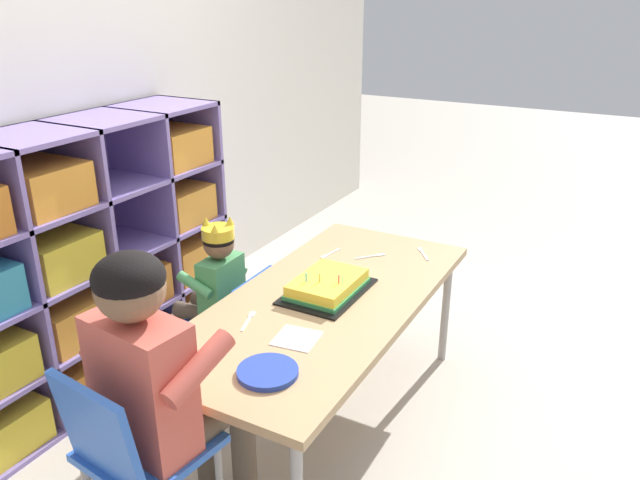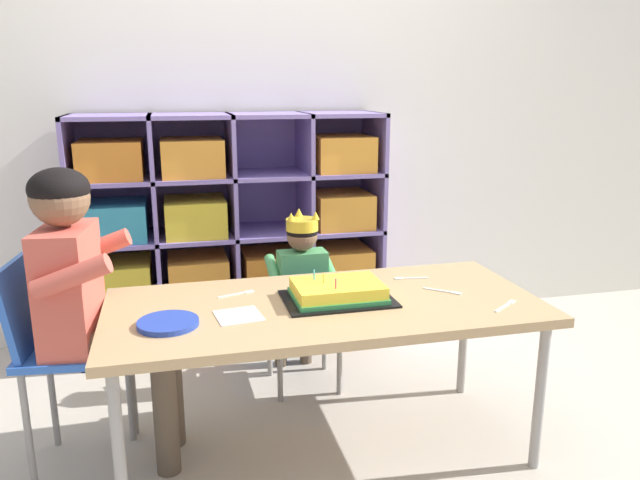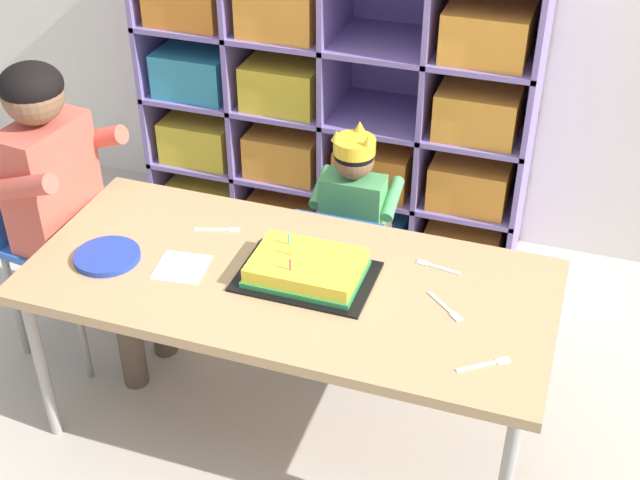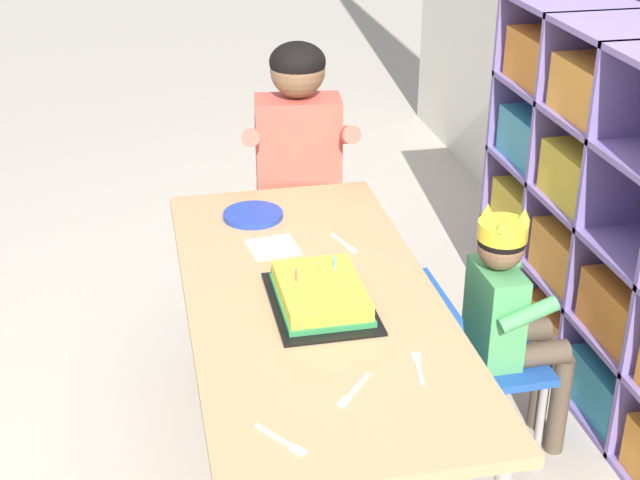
# 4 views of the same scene
# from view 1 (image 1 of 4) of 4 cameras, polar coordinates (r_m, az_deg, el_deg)

# --- Properties ---
(ground) EXTENTS (16.00, 16.00, 0.00)m
(ground) POSITION_cam_1_polar(r_m,az_deg,el_deg) (2.75, 0.37, -16.20)
(ground) COLOR #BCB2A3
(classroom_back_wall) EXTENTS (6.13, 0.10, 2.91)m
(classroom_back_wall) POSITION_cam_1_polar(r_m,az_deg,el_deg) (3.04, -23.24, 15.71)
(classroom_back_wall) COLOR silver
(classroom_back_wall) RESTS_ON ground
(storage_cubby_shelf) EXTENTS (1.52, 0.40, 1.19)m
(storage_cubby_shelf) POSITION_cam_1_polar(r_m,az_deg,el_deg) (2.92, -20.71, -2.89)
(storage_cubby_shelf) COLOR #7F6BB2
(storage_cubby_shelf) RESTS_ON ground
(activity_table) EXTENTS (1.52, 0.69, 0.58)m
(activity_table) POSITION_cam_1_polar(r_m,az_deg,el_deg) (2.45, 0.40, -6.19)
(activity_table) COLOR tan
(activity_table) RESTS_ON ground
(classroom_chair_blue) EXTENTS (0.33, 0.33, 0.57)m
(classroom_chair_blue) POSITION_cam_1_polar(r_m,az_deg,el_deg) (2.80, -7.85, -7.23)
(classroom_chair_blue) COLOR #1E4CA8
(classroom_chair_blue) RESTS_ON ground
(child_with_crown) EXTENTS (0.30, 0.31, 0.81)m
(child_with_crown) POSITION_cam_1_polar(r_m,az_deg,el_deg) (2.78, -9.73, -3.96)
(child_with_crown) COLOR #4C9E5B
(child_with_crown) RESTS_ON ground
(classroom_chair_adult_side) EXTENTS (0.40, 0.36, 0.76)m
(classroom_chair_adult_side) POSITION_cam_1_polar(r_m,az_deg,el_deg) (1.96, -16.72, -18.23)
(classroom_chair_adult_side) COLOR blue
(classroom_chair_adult_side) RESTS_ON ground
(adult_helper_seated) EXTENTS (0.45, 0.43, 1.07)m
(adult_helper_seated) POSITION_cam_1_polar(r_m,az_deg,el_deg) (1.89, -14.48, -11.85)
(adult_helper_seated) COLOR #D15647
(adult_helper_seated) RESTS_ON ground
(birthday_cake_on_tray) EXTENTS (0.39, 0.27, 0.10)m
(birthday_cake_on_tray) POSITION_cam_1_polar(r_m,az_deg,el_deg) (2.46, 0.68, -4.24)
(birthday_cake_on_tray) COLOR black
(birthday_cake_on_tray) RESTS_ON activity_table
(paper_plate_stack) EXTENTS (0.19, 0.19, 0.02)m
(paper_plate_stack) POSITION_cam_1_polar(r_m,az_deg,el_deg) (1.99, -4.82, -11.96)
(paper_plate_stack) COLOR #233DA3
(paper_plate_stack) RESTS_ON activity_table
(paper_napkin_square) EXTENTS (0.16, 0.16, 0.00)m
(paper_napkin_square) POSITION_cam_1_polar(r_m,az_deg,el_deg) (2.17, -2.15, -8.99)
(paper_napkin_square) COLOR white
(paper_napkin_square) RESTS_ON activity_table
(fork_near_cake_tray) EXTENTS (0.12, 0.11, 0.00)m
(fork_near_cake_tray) POSITION_cam_1_polar(r_m,az_deg,el_deg) (2.81, 4.79, -1.49)
(fork_near_cake_tray) COLOR white
(fork_near_cake_tray) RESTS_ON activity_table
(fork_beside_plate_stack) EXTENTS (0.14, 0.06, 0.00)m
(fork_beside_plate_stack) POSITION_cam_1_polar(r_m,az_deg,el_deg) (2.29, -6.58, -7.29)
(fork_beside_plate_stack) COLOR white
(fork_beside_plate_stack) RESTS_ON activity_table
(fork_by_napkin) EXTENTS (0.13, 0.04, 0.00)m
(fork_by_napkin) POSITION_cam_1_polar(r_m,az_deg,el_deg) (2.82, 0.88, -1.29)
(fork_by_napkin) COLOR white
(fork_by_napkin) RESTS_ON activity_table
(fork_at_table_front_edge) EXTENTS (0.13, 0.10, 0.00)m
(fork_at_table_front_edge) POSITION_cam_1_polar(r_m,az_deg,el_deg) (2.87, 9.40, -1.19)
(fork_at_table_front_edge) COLOR white
(fork_at_table_front_edge) RESTS_ON activity_table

